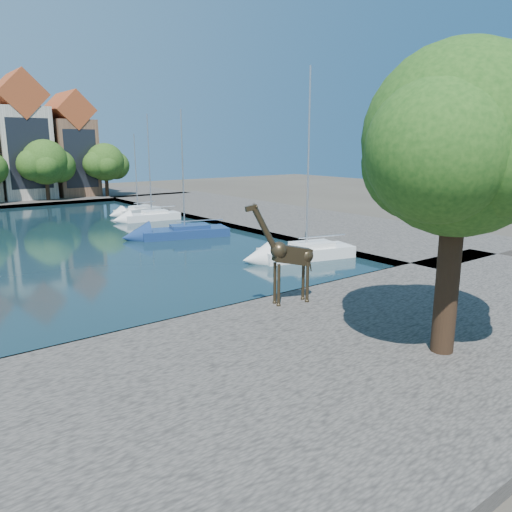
# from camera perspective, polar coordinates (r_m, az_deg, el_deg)

# --- Properties ---
(ground) EXTENTS (160.00, 160.00, 0.00)m
(ground) POSITION_cam_1_polar(r_m,az_deg,el_deg) (21.46, -12.86, -8.93)
(ground) COLOR #38332B
(ground) RESTS_ON ground
(water_basin) EXTENTS (38.00, 50.00, 0.08)m
(water_basin) POSITION_cam_1_polar(r_m,az_deg,el_deg) (43.76, -26.11, 1.21)
(water_basin) COLOR black
(water_basin) RESTS_ON ground
(near_quay) EXTENTS (50.00, 14.00, 0.50)m
(near_quay) POSITION_cam_1_polar(r_m,az_deg,el_deg) (15.79, -1.80, -15.88)
(near_quay) COLOR #55504A
(near_quay) RESTS_ON ground
(right_quay) EXTENTS (14.00, 52.00, 0.50)m
(right_quay) POSITION_cam_1_polar(r_m,az_deg,el_deg) (54.19, 0.68, 4.74)
(right_quay) COLOR #55504A
(right_quay) RESTS_ON ground
(plane_tree) EXTENTS (8.32, 6.40, 10.62)m
(plane_tree) POSITION_cam_1_polar(r_m,az_deg,el_deg) (18.18, 22.41, 11.37)
(plane_tree) COLOR #332114
(plane_tree) RESTS_ON near_quay
(townhouse_east_mid) EXTENTS (6.43, 9.18, 16.65)m
(townhouse_east_mid) POSITION_cam_1_polar(r_m,az_deg,el_deg) (76.11, -25.32, 11.79)
(townhouse_east_mid) COLOR beige
(townhouse_east_mid) RESTS_ON far_quay
(townhouse_east_end) EXTENTS (5.44, 9.18, 14.43)m
(townhouse_east_end) POSITION_cam_1_polar(r_m,az_deg,el_deg) (77.78, -20.50, 11.46)
(townhouse_east_end) COLOR brown
(townhouse_east_end) RESTS_ON far_quay
(far_tree_east) EXTENTS (7.54, 5.80, 7.84)m
(far_tree_east) POSITION_cam_1_polar(r_m,az_deg,el_deg) (71.19, -22.86, 9.71)
(far_tree_east) COLOR #332114
(far_tree_east) RESTS_ON far_quay
(far_tree_far_east) EXTENTS (6.76, 5.20, 7.36)m
(far_tree_far_east) POSITION_cam_1_polar(r_m,az_deg,el_deg) (73.64, -16.76, 10.10)
(far_tree_far_east) COLOR #332114
(far_tree_far_east) RESTS_ON far_quay
(giraffe_statue) EXTENTS (3.28, 1.11, 4.72)m
(giraffe_statue) POSITION_cam_1_polar(r_m,az_deg,el_deg) (22.90, 3.62, 0.14)
(giraffe_statue) COLOR #322819
(giraffe_statue) RESTS_ON near_quay
(sailboat_right_a) EXTENTS (6.91, 3.81, 12.57)m
(sailboat_right_a) POSITION_cam_1_polar(r_m,az_deg,el_deg) (34.36, 5.78, 0.75)
(sailboat_right_a) COLOR silver
(sailboat_right_a) RESTS_ON water_basin
(sailboat_right_b) EXTENTS (7.65, 4.39, 10.43)m
(sailboat_right_b) POSITION_cam_1_polar(r_m,az_deg,el_deg) (42.59, -8.15, 2.90)
(sailboat_right_b) COLOR navy
(sailboat_right_b) RESTS_ON water_basin
(sailboat_right_c) EXTENTS (5.80, 2.51, 10.58)m
(sailboat_right_c) POSITION_cam_1_polar(r_m,az_deg,el_deg) (52.55, -11.84, 4.64)
(sailboat_right_c) COLOR silver
(sailboat_right_c) RESTS_ON water_basin
(sailboat_right_d) EXTENTS (5.46, 2.97, 8.74)m
(sailboat_right_d) POSITION_cam_1_polar(r_m,az_deg,el_deg) (57.30, -13.35, 5.18)
(sailboat_right_d) COLOR silver
(sailboat_right_d) RESTS_ON water_basin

